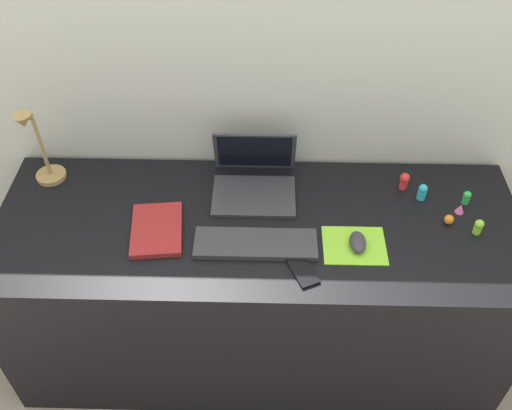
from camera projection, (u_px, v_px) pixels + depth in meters
The scene contains 16 objects.
ground_plane at pixel (258, 340), 2.49m from camera, with size 6.00×6.00×0.00m, color gray.
back_wall at pixel (260, 143), 2.19m from camera, with size 3.05×0.05×1.60m, color beige.
desk at pixel (258, 288), 2.23m from camera, with size 1.85×0.67×0.74m, color black.
laptop at pixel (254, 176), 2.06m from camera, with size 0.30×0.27×0.21m.
keyboard at pixel (256, 244), 1.89m from camera, with size 0.41×0.13×0.02m, color #333338.
mousepad at pixel (354, 245), 1.89m from camera, with size 0.21×0.17×0.00m, color #8CDB33.
mouse at pixel (358, 242), 1.88m from camera, with size 0.06×0.10×0.03m, color #333338.
cell_phone at pixel (303, 271), 1.81m from camera, with size 0.06×0.13×0.01m, color black.
desk_lamp at pixel (38, 149), 2.01m from camera, with size 0.11×0.15×0.34m.
notebook_pad at pixel (157, 230), 1.93m from camera, with size 0.17×0.24×0.02m, color maroon.
toy_figurine_lime at pixel (479, 226), 1.92m from camera, with size 0.03×0.03×0.06m.
toy_figurine_pink at pixel (460, 208), 1.99m from camera, with size 0.03×0.03×0.04m, color pink.
toy_figurine_green at pixel (467, 197), 2.02m from camera, with size 0.03×0.03×0.05m.
toy_figurine_red at pixel (404, 180), 2.07m from camera, with size 0.04×0.04×0.07m.
toy_figurine_orange at pixel (449, 220), 1.96m from camera, with size 0.03×0.03×0.04m, color orange.
toy_figurine_cyan at pixel (422, 192), 2.04m from camera, with size 0.03×0.03×0.06m.
Camera 1 is at (0.03, -1.36, 2.16)m, focal length 39.72 mm.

